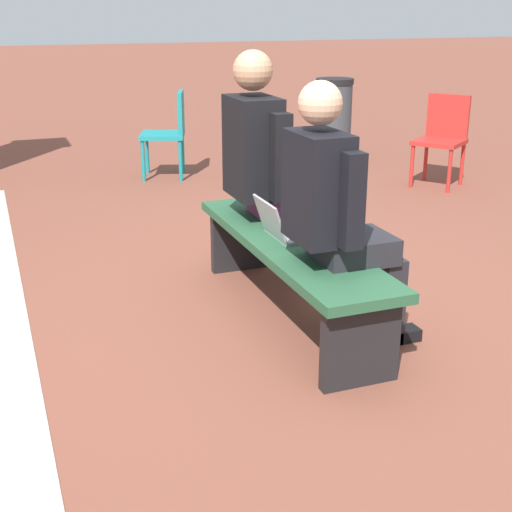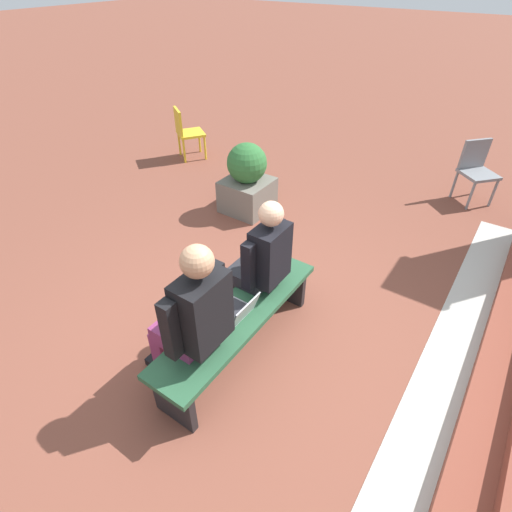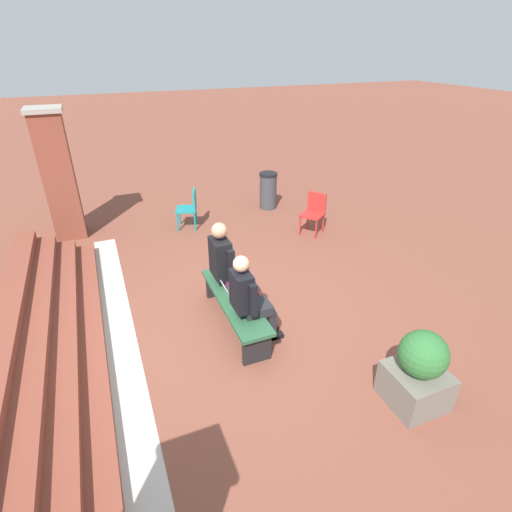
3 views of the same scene
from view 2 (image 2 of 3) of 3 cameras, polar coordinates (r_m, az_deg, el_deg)
ground_plane at (r=3.63m, az=-0.12°, el=-13.48°), size 60.00×60.00×0.00m
concrete_strip at (r=3.35m, az=21.72°, el=-23.86°), size 7.09×0.40×0.01m
bench at (r=3.39m, az=-2.44°, el=-9.26°), size 1.80×0.44×0.45m
person_student at (r=3.42m, az=0.51°, el=-0.76°), size 0.52×0.66×1.31m
person_adult at (r=2.91m, az=-9.12°, el=-8.59°), size 0.58×0.73×1.40m
laptop at (r=3.26m, az=-2.75°, el=-7.98°), size 0.32×0.29×0.21m
plastic_chair_mid_courtyard at (r=7.08m, az=-9.98°, el=17.27°), size 0.58×0.58×0.84m
plastic_chair_foreground at (r=6.38m, az=28.95°, el=10.98°), size 0.59×0.59×0.84m
planter at (r=5.36m, az=-1.27°, el=10.73°), size 0.60×0.60×0.94m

